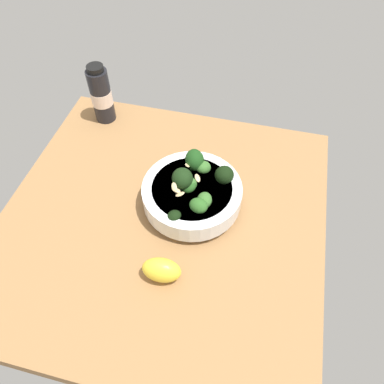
# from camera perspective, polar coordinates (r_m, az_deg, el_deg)

# --- Properties ---
(ground_plane) EXTENTS (0.63, 0.63, 0.04)m
(ground_plane) POSITION_cam_1_polar(r_m,az_deg,el_deg) (0.75, -4.54, -4.72)
(ground_plane) COLOR #996D42
(bowl_of_broccoli) EXTENTS (0.19, 0.19, 0.10)m
(bowl_of_broccoli) POSITION_cam_1_polar(r_m,az_deg,el_deg) (0.72, 0.11, 0.00)
(bowl_of_broccoli) COLOR white
(bowl_of_broccoli) RESTS_ON ground_plane
(lemon_wedge) EXTENTS (0.04, 0.07, 0.05)m
(lemon_wedge) POSITION_cam_1_polar(r_m,az_deg,el_deg) (0.65, -4.71, -11.89)
(lemon_wedge) COLOR yellow
(lemon_wedge) RESTS_ON ground_plane
(bottle_tall) EXTENTS (0.05, 0.05, 0.14)m
(bottle_tall) POSITION_cam_1_polar(r_m,az_deg,el_deg) (0.91, -13.82, 14.32)
(bottle_tall) COLOR black
(bottle_tall) RESTS_ON ground_plane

